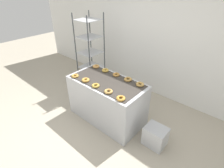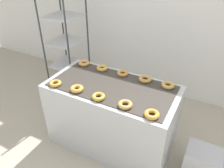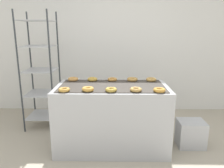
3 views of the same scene
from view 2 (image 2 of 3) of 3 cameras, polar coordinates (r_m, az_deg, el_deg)
wall_back at (r=3.52m, az=12.15°, el=18.78°), size 8.00×0.05×2.80m
fryer_machine at (r=2.69m, az=0.00°, el=-8.27°), size 1.47×0.77×0.87m
baking_rack_cart at (r=3.48m, az=-11.94°, el=10.81°), size 0.50×0.52×1.87m
glaze_bin at (r=2.71m, az=22.31°, el=-18.62°), size 0.36×0.30×0.37m
donut_near_leftmost at (r=2.51m, az=-14.57°, el=0.17°), size 0.14×0.14×0.04m
donut_near_left at (r=2.36m, az=-9.15°, el=-1.23°), size 0.14×0.14×0.05m
donut_near_center at (r=2.22m, az=-3.54°, el=-3.32°), size 0.14×0.14×0.04m
donut_near_right at (r=2.11m, az=3.47°, el=-5.37°), size 0.14×0.14×0.04m
donut_near_rightmost at (r=2.03m, az=10.35°, el=-7.80°), size 0.14×0.14×0.04m
donut_far_leftmost at (r=2.88m, az=-7.33°, el=5.44°), size 0.15×0.15×0.04m
donut_far_left at (r=2.74m, az=-2.59°, el=4.19°), size 0.14×0.14×0.04m
donut_far_center at (r=2.63m, az=2.76°, el=2.85°), size 0.14×0.14×0.04m
donut_far_right at (r=2.53m, az=8.67°, el=1.31°), size 0.15×0.15×0.04m
donut_far_rightmost at (r=2.47m, az=14.42°, el=-0.28°), size 0.14×0.14×0.04m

